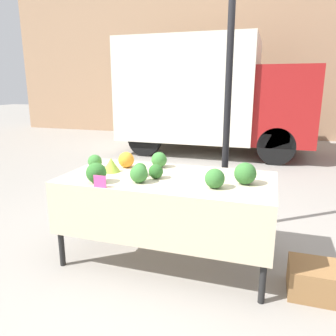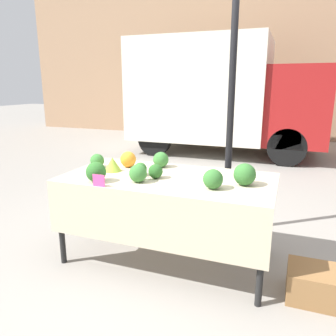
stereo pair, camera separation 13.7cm
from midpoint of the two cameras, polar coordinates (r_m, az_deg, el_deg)
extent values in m
plane|color=gray|center=(3.21, -1.26, -15.30)|extent=(40.00, 40.00, 0.00)
cube|color=#9E7A5B|center=(10.84, 13.81, 23.65)|extent=(16.00, 0.60, 6.83)
cylinder|color=black|center=(3.46, 9.10, 8.03)|extent=(0.07, 0.07, 2.44)
cube|color=silver|center=(8.05, 3.56, 13.46)|extent=(3.04, 2.26, 2.26)
cube|color=maroon|center=(7.81, 19.19, 10.36)|extent=(1.24, 2.08, 1.62)
cylinder|color=black|center=(6.97, 17.78, 3.66)|extent=(0.76, 0.22, 0.76)
cylinder|color=black|center=(8.81, 17.88, 5.75)|extent=(0.76, 0.22, 0.76)
cylinder|color=black|center=(7.52, -4.55, 5.03)|extent=(0.76, 0.22, 0.76)
cylinder|color=black|center=(9.25, -0.17, 6.82)|extent=(0.76, 0.22, 0.76)
cube|color=beige|center=(2.91, -1.35, -1.82)|extent=(1.85, 0.95, 0.03)
cube|color=beige|center=(2.57, -4.78, -9.61)|extent=(1.85, 0.01, 0.44)
cylinder|color=black|center=(3.09, -19.55, -9.49)|extent=(0.05, 0.05, 0.76)
cylinder|color=black|center=(2.53, 14.94, -14.68)|extent=(0.05, 0.05, 0.76)
cylinder|color=black|center=(3.74, -11.89, -4.82)|extent=(0.05, 0.05, 0.76)
cylinder|color=black|center=(3.29, 15.77, -7.78)|extent=(0.05, 0.05, 0.76)
sphere|color=orange|center=(3.24, -8.49, 1.42)|extent=(0.16, 0.16, 0.16)
cone|color=#93B238|center=(3.11, -11.11, 0.52)|extent=(0.17, 0.17, 0.13)
sphere|color=#336B2D|center=(2.94, -6.23, -0.23)|extent=(0.12, 0.12, 0.12)
sphere|color=#387533|center=(2.73, -6.52, -1.01)|extent=(0.15, 0.15, 0.15)
sphere|color=#285B23|center=(2.84, -3.51, -0.61)|extent=(0.13, 0.13, 0.13)
sphere|color=#2D6628|center=(2.79, -13.76, -0.83)|extent=(0.17, 0.17, 0.17)
sphere|color=#336B2D|center=(2.58, 6.65, -1.83)|extent=(0.16, 0.16, 0.16)
sphere|color=#387533|center=(3.22, -2.77, 1.44)|extent=(0.15, 0.15, 0.15)
sphere|color=#336B2D|center=(2.73, 11.91, -0.94)|extent=(0.18, 0.18, 0.18)
sphere|color=#387533|center=(3.27, -13.79, 1.10)|extent=(0.14, 0.14, 0.14)
cube|color=#EF4793|center=(2.66, -13.23, -2.32)|extent=(0.11, 0.01, 0.10)
cube|color=olive|center=(2.88, 23.66, -17.54)|extent=(0.47, 0.35, 0.24)
camera|label=1|loc=(0.07, -91.36, -0.35)|focal=35.00mm
camera|label=2|loc=(0.07, 88.64, 0.35)|focal=35.00mm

